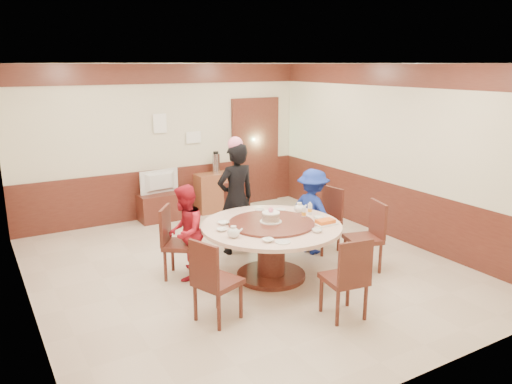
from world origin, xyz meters
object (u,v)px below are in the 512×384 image
banquet_table (271,240)px  television (161,182)px  person_blue (313,211)px  shrimp_platter (325,222)px  person_standing (236,199)px  side_cabinet (216,192)px  thermos (216,163)px  person_red (185,232)px  birthday_cake (271,217)px  tv_stand (162,207)px

banquet_table → television: 3.22m
television → person_blue: bearing=110.4°
person_blue → shrimp_platter: (-0.42, -0.83, 0.13)m
person_standing → side_cabinet: size_ratio=2.10×
person_standing → television: size_ratio=2.26×
side_cabinet → thermos: thermos is taller
person_blue → television: (-1.39, 2.72, 0.07)m
person_red → television: person_red is taller
shrimp_platter → television: (-0.97, 3.55, -0.06)m
person_standing → birthday_cake: 1.06m
person_standing → person_red: person_standing is taller
tv_stand → thermos: bearing=1.5°
person_standing → side_cabinet: person_standing is taller
banquet_table → person_red: size_ratio=1.45×
birthday_cake → shrimp_platter: size_ratio=0.97×
person_standing → birthday_cake: size_ratio=5.81×
shrimp_platter → television: size_ratio=0.40×
birthday_cake → thermos: bearing=76.5°
banquet_table → person_standing: bearing=87.5°
banquet_table → person_red: 1.15m
banquet_table → person_blue: person_blue is taller
person_red → birthday_cake: person_red is taller
television → tv_stand: bearing=180.0°
person_standing → banquet_table: bearing=84.8°
tv_stand → person_standing: bearing=-79.2°
person_red → thermos: (1.75, 2.64, 0.30)m
person_standing → television: 2.16m
side_cabinet → thermos: (0.01, 0.00, 0.56)m
shrimp_platter → thermos: thermos is taller
person_standing → person_blue: size_ratio=1.30×
television → shrimp_platter: bearing=98.5°
tv_stand → person_blue: bearing=-62.8°
shrimp_platter → side_cabinet: size_ratio=0.38×
shrimp_platter → person_red: bearing=149.5°
tv_stand → thermos: size_ratio=2.24×
person_blue → thermos: (-0.26, 2.75, 0.29)m
person_red → side_cabinet: 3.18m
tv_stand → television: 0.46m
banquet_table → shrimp_platter: size_ratio=6.16×
person_red → person_blue: (2.02, -0.10, 0.01)m
banquet_table → side_cabinet: (0.76, 3.22, -0.16)m
person_blue → birthday_cake: 1.15m
person_standing → tv_stand: 2.24m
person_standing → tv_stand: (-0.40, 2.12, -0.59)m
person_red → tv_stand: bearing=-159.7°
banquet_table → birthday_cake: bearing=91.9°
television → thermos: size_ratio=1.96×
shrimp_platter → thermos: 3.59m
birthday_cake → thermos: (0.77, 3.21, 0.09)m
person_blue → tv_stand: (-1.39, 2.72, -0.40)m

